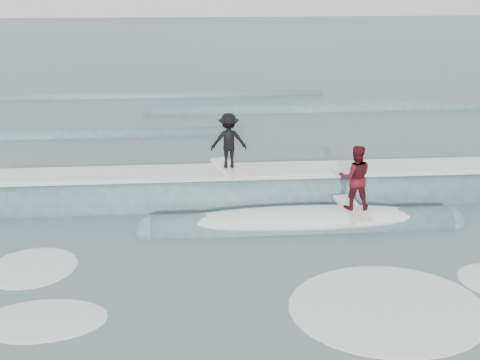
{
  "coord_description": "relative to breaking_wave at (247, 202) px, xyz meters",
  "views": [
    {
      "loc": [
        -1.13,
        -10.14,
        7.21
      ],
      "look_at": [
        0.0,
        5.28,
        1.1
      ],
      "focal_mm": 40.0,
      "sensor_mm": 36.0,
      "label": 1
    }
  ],
  "objects": [
    {
      "name": "surfer_red",
      "position": [
        3.0,
        -1.86,
        1.44
      ],
      "size": [
        1.0,
        2.04,
        2.04
      ],
      "color": "silver",
      "rests_on": "ground"
    },
    {
      "name": "breaking_wave",
      "position": [
        0.0,
        0.0,
        0.0
      ],
      "size": [
        23.05,
        3.79,
        2.02
      ],
      "color": "#3D6667",
      "rests_on": "ground"
    },
    {
      "name": "surfer_black",
      "position": [
        -0.57,
        0.34,
        1.96
      ],
      "size": [
        1.19,
        2.07,
        1.9
      ],
      "color": "white",
      "rests_on": "ground"
    },
    {
      "name": "ground",
      "position": [
        -0.28,
        -5.94,
        -0.05
      ],
      "size": [
        160.0,
        160.0,
        0.0
      ],
      "primitive_type": "plane",
      "color": "#3E515A",
      "rests_on": "ground"
    },
    {
      "name": "whitewater",
      "position": [
        0.34,
        -6.23,
        -0.05
      ],
      "size": [
        13.97,
        6.91,
        0.1
      ],
      "color": "white",
      "rests_on": "ground"
    },
    {
      "name": "far_swells",
      "position": [
        -2.0,
        11.71,
        -0.05
      ],
      "size": [
        39.46,
        8.65,
        0.8
      ],
      "color": "#3D6667",
      "rests_on": "ground"
    }
  ]
}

